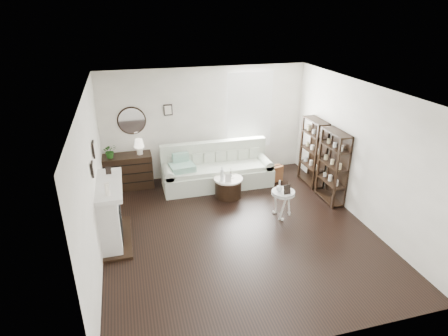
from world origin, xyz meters
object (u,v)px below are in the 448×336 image
object	(u,v)px
dresser	(126,172)
pedestal_table	(283,193)
drum_table	(228,187)
sofa	(217,171)

from	to	relation	value
dresser	pedestal_table	distance (m)	3.75
drum_table	pedestal_table	size ratio (longest dim) A/B	1.13
sofa	pedestal_table	xyz separation A→B (m)	(0.93, -1.81, 0.19)
sofa	pedestal_table	distance (m)	2.05
sofa	dresser	bearing A→B (deg)	169.46
sofa	drum_table	distance (m)	0.69
sofa	drum_table	xyz separation A→B (m)	(0.10, -0.68, -0.10)
sofa	dresser	distance (m)	2.13
sofa	drum_table	size ratio (longest dim) A/B	3.99
drum_table	pedestal_table	xyz separation A→B (m)	(0.83, -1.13, 0.30)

